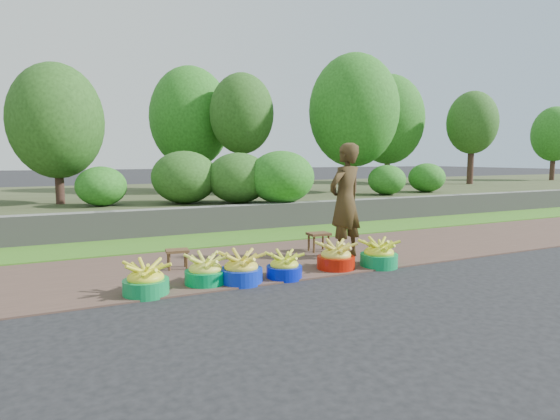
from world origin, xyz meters
name	(u,v)px	position (x,y,z in m)	size (l,w,h in m)	color
ground_plane	(322,278)	(0.00, 0.00, 0.00)	(120.00, 120.00, 0.00)	black
dirt_shoulder	(279,259)	(0.00, 1.25, 0.01)	(80.00, 2.50, 0.02)	#4E382F
grass_verge	(233,238)	(0.00, 3.25, 0.02)	(80.00, 1.50, 0.04)	#3E7A1E
retaining_wall	(219,219)	(0.00, 4.10, 0.28)	(80.00, 0.35, 0.55)	slate
earth_bank	(166,201)	(0.00, 9.00, 0.25)	(80.00, 10.00, 0.50)	#3E4628
vegetation	(231,121)	(1.82, 8.24, 2.63)	(34.68, 8.51, 4.47)	#39241C
basin_a	(146,280)	(-2.17, 0.23, 0.17)	(0.51, 0.51, 0.38)	#0D8742
basin_b	(205,271)	(-1.44, 0.35, 0.17)	(0.50, 0.50, 0.37)	#008743
basin_c	(241,269)	(-1.02, 0.23, 0.18)	(0.52, 0.52, 0.39)	#0B29C5
basin_d	(284,267)	(-0.44, 0.20, 0.15)	(0.46, 0.46, 0.34)	#0617B8
basin_e	(336,257)	(0.41, 0.31, 0.18)	(0.52, 0.52, 0.39)	#A71305
basin_f	(379,255)	(1.04, 0.18, 0.18)	(0.53, 0.53, 0.39)	#0B8746
stool_left	(177,253)	(-1.56, 1.25, 0.23)	(0.33, 0.27, 0.27)	#50361F
stool_right	(319,236)	(0.81, 1.44, 0.26)	(0.36, 0.28, 0.31)	#50361F
vendor_woman	(345,201)	(0.93, 0.88, 0.89)	(0.64, 0.42, 1.74)	black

